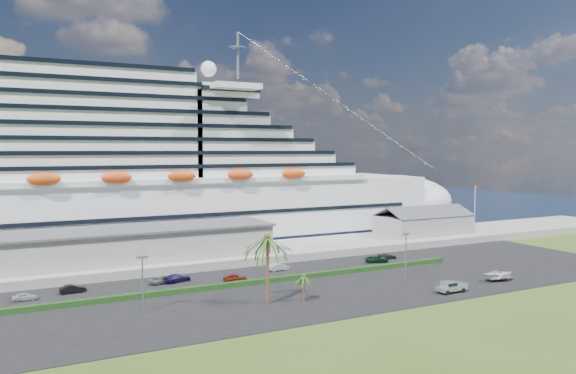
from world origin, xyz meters
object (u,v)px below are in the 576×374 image
cruise_ship (115,179)px  boat_trailer (500,274)px  parked_car_3 (177,278)px  pickup_truck (451,286)px

cruise_ship → boat_trailer: size_ratio=28.91×
cruise_ship → parked_car_3: bearing=-85.3°
cruise_ship → boat_trailer: (54.88, -65.72, -15.35)m
pickup_truck → boat_trailer: (13.55, 2.22, 0.19)m
parked_car_3 → cruise_ship: bearing=-10.9°
parked_car_3 → pickup_truck: (38.08, -28.05, 0.31)m
cruise_ship → boat_trailer: bearing=-50.1°
cruise_ship → pickup_truck: size_ratio=35.65×
parked_car_3 → pickup_truck: size_ratio=0.93×
parked_car_3 → boat_trailer: (51.63, -25.83, 0.50)m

